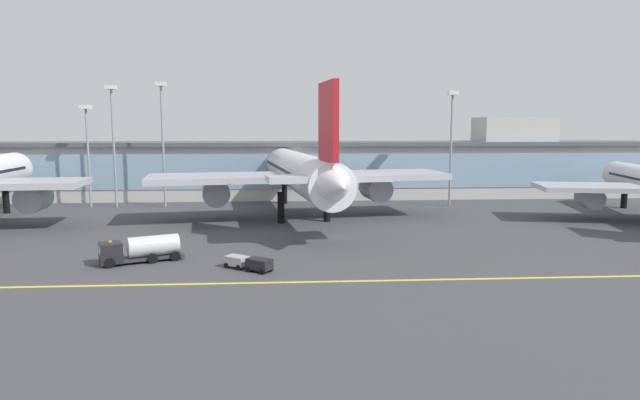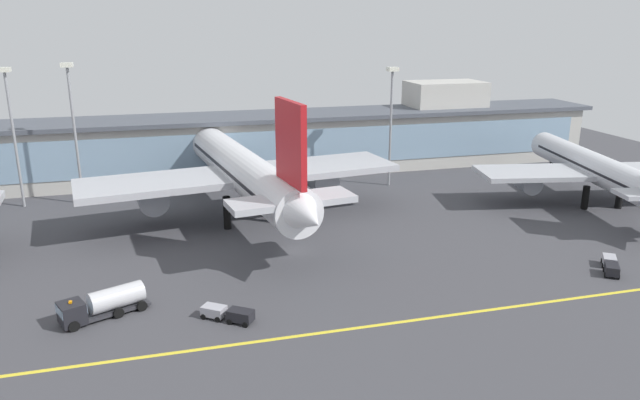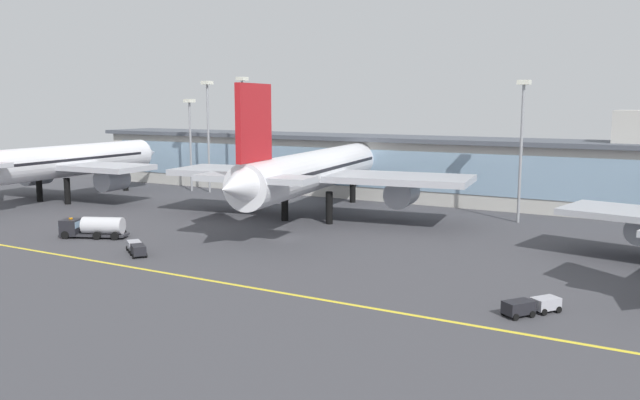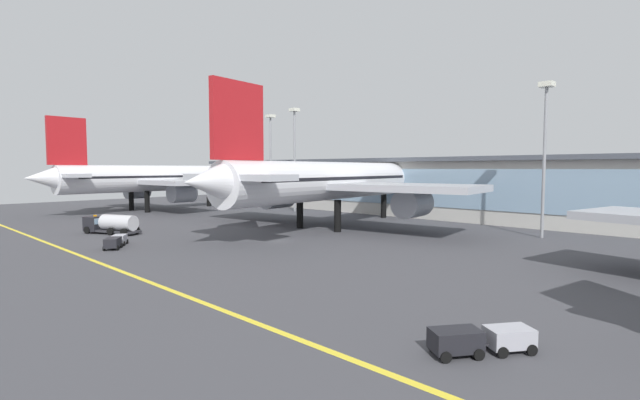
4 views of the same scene
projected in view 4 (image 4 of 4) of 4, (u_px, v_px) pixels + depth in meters
ground_plane at (278, 241)px, 60.98m from camera, size 203.23×203.23×0.00m
taxiway_centreline_stripe at (110, 267)px, 45.25m from camera, size 162.59×0.50×0.01m
terminal_building at (449, 186)px, 89.98m from camera, size 148.17×14.00×17.13m
airliner_near_left at (151, 179)px, 104.95m from camera, size 35.98×51.31×20.02m
airliner_near_right at (330, 182)px, 74.54m from camera, size 49.77×58.19×20.76m
fuel_tanker_truck at (110, 224)px, 68.11m from camera, size 9.26×5.89×2.90m
baggage_tug_near at (480, 339)px, 24.02m from camera, size 4.52×5.45×1.40m
service_truck_far at (116, 241)px, 56.40m from camera, size 5.43×4.55×1.40m
apron_light_mast_west at (271, 147)px, 109.49m from camera, size 1.80×1.80×22.66m
apron_light_mast_centre at (295, 144)px, 102.51m from camera, size 1.80×1.80×23.26m
apron_light_mast_east at (545, 135)px, 63.09m from camera, size 1.80×1.80×21.71m
apron_light_mast_far_east at (258, 156)px, 112.89m from camera, size 1.80×1.80×19.07m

